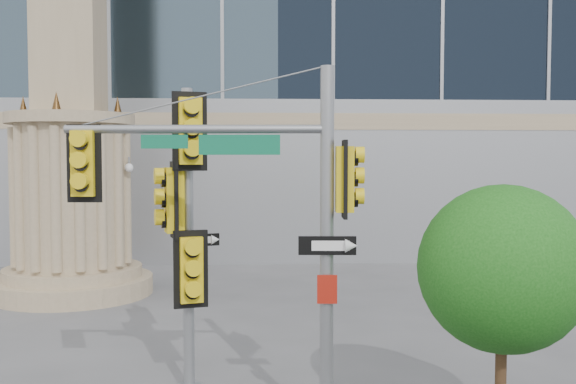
{
  "coord_description": "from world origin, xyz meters",
  "views": [
    {
      "loc": [
        -0.89,
        -9.31,
        3.86
      ],
      "look_at": [
        -0.28,
        2.0,
        3.26
      ],
      "focal_mm": 40.0,
      "sensor_mm": 36.0,
      "label": 1
    }
  ],
  "objects": [
    {
      "name": "monument",
      "position": [
        -6.0,
        9.0,
        5.52
      ],
      "size": [
        4.4,
        4.4,
        16.6
      ],
      "color": "#9D8A6A",
      "rests_on": "ground"
    },
    {
      "name": "main_signal_pole",
      "position": [
        -0.81,
        -0.58,
        3.16
      ],
      "size": [
        3.95,
        0.61,
        5.11
      ],
      "rotation": [
        0.0,
        0.0,
        -0.07
      ],
      "color": "slate",
      "rests_on": "ground"
    },
    {
      "name": "secondary_signal_pole",
      "position": [
        -1.98,
        0.99,
        2.93
      ],
      "size": [
        0.92,
        0.66,
        4.98
      ],
      "rotation": [
        0.0,
        0.0,
        0.27
      ],
      "color": "slate",
      "rests_on": "ground"
    },
    {
      "name": "street_tree",
      "position": [
        2.4,
        -1.14,
        2.32
      ],
      "size": [
        2.26,
        2.21,
        3.52
      ],
      "color": "#9D8A6A",
      "rests_on": "ground"
    }
  ]
}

